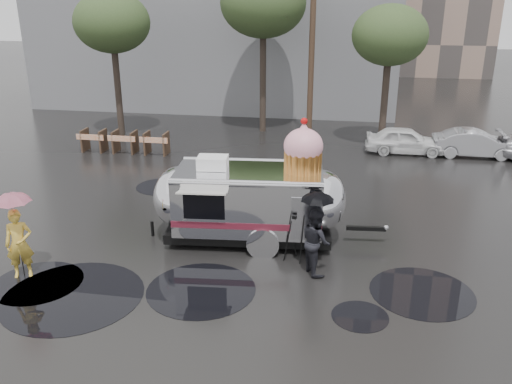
% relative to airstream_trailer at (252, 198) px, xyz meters
% --- Properties ---
extents(ground, '(120.00, 120.00, 0.00)m').
position_rel_airstream_trailer_xyz_m(ground, '(-1.75, -1.95, -1.34)').
color(ground, black).
rests_on(ground, ground).
extents(puddles, '(12.04, 10.47, 0.01)m').
position_rel_airstream_trailer_xyz_m(puddles, '(-1.50, -2.59, -1.33)').
color(puddles, black).
rests_on(puddles, ground).
extents(utility_pole, '(1.60, 0.28, 9.00)m').
position_rel_airstream_trailer_xyz_m(utility_pole, '(0.75, 12.05, 3.28)').
color(utility_pole, '#473323').
rests_on(utility_pole, ground).
extents(tree_left, '(3.64, 3.64, 6.95)m').
position_rel_airstream_trailer_xyz_m(tree_left, '(-8.75, 11.05, 4.15)').
color(tree_left, '#382D26').
rests_on(tree_left, ground).
extents(tree_mid, '(4.20, 4.20, 8.03)m').
position_rel_airstream_trailer_xyz_m(tree_mid, '(-1.75, 13.05, 5.00)').
color(tree_mid, '#382D26').
rests_on(tree_mid, ground).
extents(tree_right, '(3.36, 3.36, 6.42)m').
position_rel_airstream_trailer_xyz_m(tree_right, '(4.25, 11.05, 3.72)').
color(tree_right, '#382D26').
rests_on(tree_right, ground).
extents(barricade_row, '(4.30, 0.80, 1.00)m').
position_rel_airstream_trailer_xyz_m(barricade_row, '(-7.30, 8.01, -0.81)').
color(barricade_row, '#473323').
rests_on(barricade_row, ground).
extents(airstream_trailer, '(7.06, 3.06, 3.81)m').
position_rel_airstream_trailer_xyz_m(airstream_trailer, '(0.00, 0.00, 0.00)').
color(airstream_trailer, silver).
rests_on(airstream_trailer, ground).
extents(person_left, '(0.79, 0.69, 1.85)m').
position_rel_airstream_trailer_xyz_m(person_left, '(-5.50, -3.16, -0.41)').
color(person_left, gold).
rests_on(person_left, ground).
extents(umbrella_pink, '(1.16, 1.16, 2.34)m').
position_rel_airstream_trailer_xyz_m(umbrella_pink, '(-5.50, -3.16, 0.61)').
color(umbrella_pink, pink).
rests_on(umbrella_pink, ground).
extents(person_right, '(0.83, 0.98, 1.79)m').
position_rel_airstream_trailer_xyz_m(person_right, '(1.97, -1.67, -0.44)').
color(person_right, black).
rests_on(person_right, ground).
extents(umbrella_black, '(1.05, 1.05, 2.27)m').
position_rel_airstream_trailer_xyz_m(umbrella_black, '(1.97, -1.67, 0.57)').
color(umbrella_black, black).
rests_on(umbrella_black, ground).
extents(tripod, '(0.54, 0.55, 1.35)m').
position_rel_airstream_trailer_xyz_m(tripod, '(1.35, -1.12, -0.56)').
color(tripod, black).
rests_on(tripod, ground).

